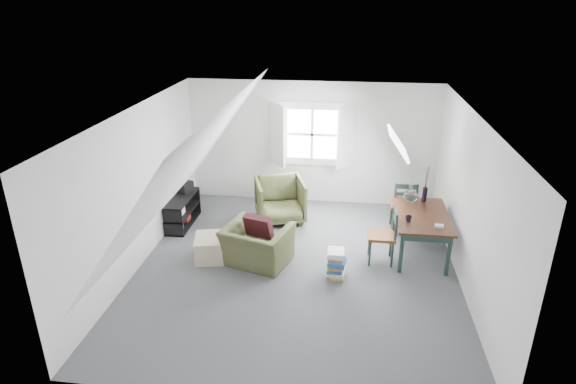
# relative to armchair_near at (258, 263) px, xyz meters

# --- Properties ---
(floor) EXTENTS (5.50, 5.50, 0.00)m
(floor) POSITION_rel_armchair_near_xyz_m (0.65, -0.09, 0.00)
(floor) COLOR #4A4B4F
(floor) RESTS_ON ground
(ceiling) EXTENTS (5.50, 5.50, 0.00)m
(ceiling) POSITION_rel_armchair_near_xyz_m (0.65, -0.09, 2.50)
(ceiling) COLOR white
(ceiling) RESTS_ON wall_back
(wall_back) EXTENTS (5.00, 0.00, 5.00)m
(wall_back) POSITION_rel_armchair_near_xyz_m (0.65, 2.66, 1.25)
(wall_back) COLOR silver
(wall_back) RESTS_ON ground
(wall_front) EXTENTS (5.00, 0.00, 5.00)m
(wall_front) POSITION_rel_armchair_near_xyz_m (0.65, -2.84, 1.25)
(wall_front) COLOR silver
(wall_front) RESTS_ON ground
(wall_left) EXTENTS (0.00, 5.50, 5.50)m
(wall_left) POSITION_rel_armchair_near_xyz_m (-1.85, -0.09, 1.25)
(wall_left) COLOR silver
(wall_left) RESTS_ON ground
(wall_right) EXTENTS (0.00, 5.50, 5.50)m
(wall_right) POSITION_rel_armchair_near_xyz_m (3.15, -0.09, 1.25)
(wall_right) COLOR silver
(wall_right) RESTS_ON ground
(slope_left) EXTENTS (3.19, 5.50, 4.48)m
(slope_left) POSITION_rel_armchair_near_xyz_m (-0.90, -0.09, 1.78)
(slope_left) COLOR white
(slope_left) RESTS_ON wall_left
(slope_right) EXTENTS (3.19, 5.50, 4.48)m
(slope_right) POSITION_rel_armchair_near_xyz_m (2.20, -0.09, 1.78)
(slope_right) COLOR white
(slope_right) RESTS_ON wall_right
(dormer_window) EXTENTS (1.71, 0.35, 1.30)m
(dormer_window) POSITION_rel_armchair_near_xyz_m (0.65, 2.59, 1.45)
(dormer_window) COLOR white
(dormer_window) RESTS_ON wall_back
(skylight) EXTENTS (0.35, 0.75, 0.47)m
(skylight) POSITION_rel_armchair_near_xyz_m (2.20, 1.21, 1.75)
(skylight) COLOR white
(skylight) RESTS_ON slope_right
(armchair_near) EXTENTS (1.21, 1.13, 0.65)m
(armchair_near) POSITION_rel_armchair_near_xyz_m (0.00, 0.00, 0.00)
(armchair_near) COLOR #424728
(armchair_near) RESTS_ON floor
(armchair_far) EXTENTS (1.11, 1.13, 0.82)m
(armchair_far) POSITION_rel_armchair_near_xyz_m (0.14, 1.64, 0.00)
(armchair_far) COLOR #424728
(armchair_far) RESTS_ON floor
(throw_pillow) EXTENTS (0.51, 0.38, 0.47)m
(throw_pillow) POSITION_rel_armchair_near_xyz_m (0.00, 0.15, 0.56)
(throw_pillow) COLOR #390F17
(throw_pillow) RESTS_ON armchair_near
(ottoman) EXTENTS (0.68, 0.68, 0.38)m
(ottoman) POSITION_rel_armchair_near_xyz_m (-0.75, 0.06, 0.19)
(ottoman) COLOR #B8A88A
(ottoman) RESTS_ON floor
(dining_table) EXTENTS (0.87, 1.44, 0.72)m
(dining_table) POSITION_rel_armchair_near_xyz_m (2.62, 0.66, 0.63)
(dining_table) COLOR #341B10
(dining_table) RESTS_ON floor
(demijohn) EXTENTS (0.23, 0.23, 0.33)m
(demijohn) POSITION_rel_armchair_near_xyz_m (2.47, 1.11, 0.86)
(demijohn) COLOR silver
(demijohn) RESTS_ON dining_table
(vase_twigs) EXTENTS (0.08, 0.09, 0.64)m
(vase_twigs) POSITION_rel_armchair_near_xyz_m (2.72, 1.21, 0.87)
(vase_twigs) COLOR black
(vase_twigs) RESTS_ON dining_table
(cup) EXTENTS (0.12, 0.12, 0.10)m
(cup) POSITION_rel_armchair_near_xyz_m (2.37, 0.36, 0.72)
(cup) COLOR black
(cup) RESTS_ON dining_table
(paper_box) EXTENTS (0.13, 0.09, 0.04)m
(paper_box) POSITION_rel_armchair_near_xyz_m (2.82, 0.21, 0.74)
(paper_box) COLOR white
(paper_box) RESTS_ON dining_table
(dining_chair_far) EXTENTS (0.46, 0.46, 0.99)m
(dining_chair_far) POSITION_rel_armchair_near_xyz_m (2.42, 1.48, 0.51)
(dining_chair_far) COLOR brown
(dining_chair_far) RESTS_ON floor
(dining_chair_near) EXTENTS (0.43, 0.43, 0.92)m
(dining_chair_near) POSITION_rel_armchair_near_xyz_m (2.01, 0.32, 0.48)
(dining_chair_near) COLOR brown
(dining_chair_near) RESTS_ON floor
(media_shelf) EXTENTS (0.36, 1.08, 0.55)m
(media_shelf) POSITION_rel_armchair_near_xyz_m (-1.66, 1.19, 0.25)
(media_shelf) COLOR black
(media_shelf) RESTS_ON floor
(electronics_box) EXTENTS (0.28, 0.33, 0.22)m
(electronics_box) POSITION_rel_armchair_near_xyz_m (-1.66, 1.48, 0.65)
(electronics_box) COLOR black
(electronics_box) RESTS_ON media_shelf
(magazine_stack) EXTENTS (0.33, 0.39, 0.44)m
(magazine_stack) POSITION_rel_armchair_near_xyz_m (1.28, -0.24, 0.22)
(magazine_stack) COLOR #B29933
(magazine_stack) RESTS_ON floor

